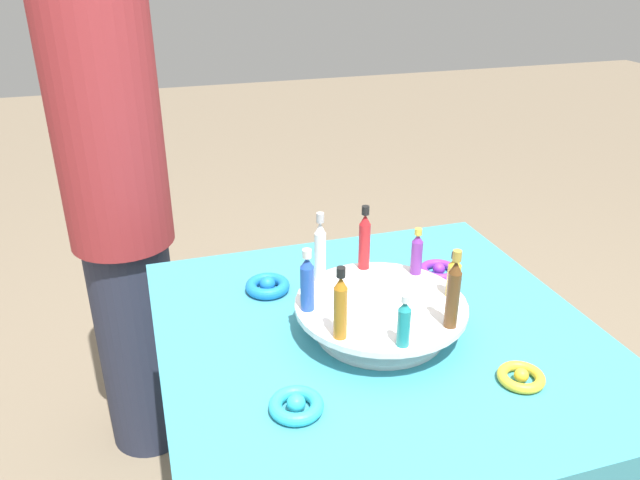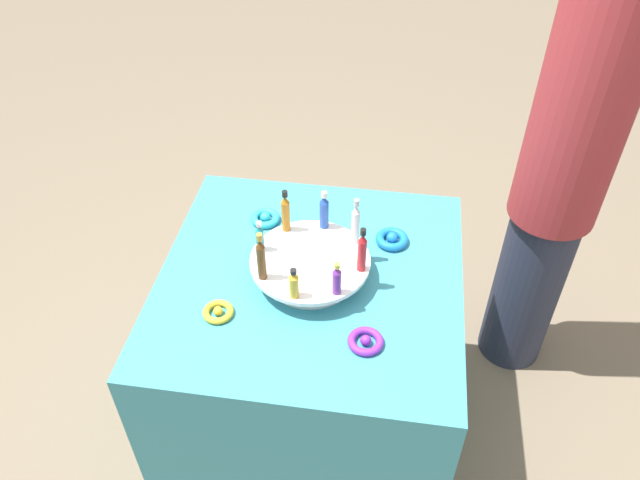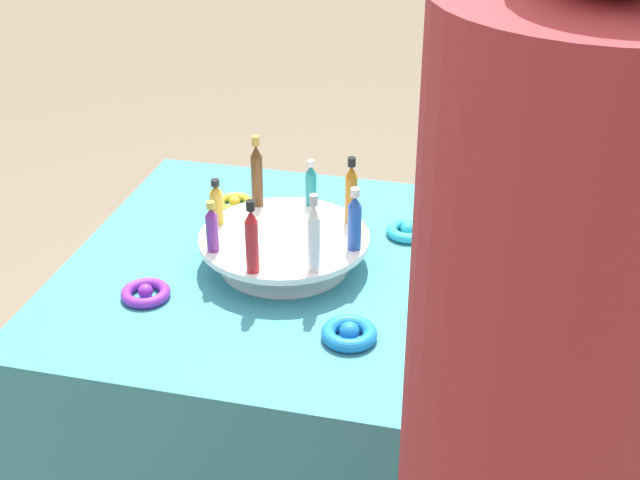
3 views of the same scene
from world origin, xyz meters
name	(u,v)px [view 1 (image 1 of 3)]	position (x,y,z in m)	size (l,w,h in m)	color
party_table	(372,475)	(0.00, 0.00, 0.37)	(0.82, 0.82, 0.74)	teal
display_stand	(380,314)	(0.00, 0.00, 0.78)	(0.32, 0.32, 0.06)	white
bottle_brown	(453,292)	(0.08, -0.11, 0.87)	(0.02, 0.02, 0.15)	brown
bottle_gold	(454,276)	(0.14, -0.02, 0.84)	(0.02, 0.02, 0.09)	gold
bottle_purple	(417,253)	(0.11, 0.08, 0.85)	(0.02, 0.02, 0.10)	#702D93
bottle_red	(365,240)	(0.02, 0.14, 0.86)	(0.02, 0.02, 0.14)	#B21E23
bottle_clear	(320,251)	(-0.08, 0.11, 0.87)	(0.02, 0.02, 0.15)	silver
bottle_blue	(307,282)	(-0.14, 0.02, 0.86)	(0.03, 0.03, 0.12)	#234CAD
bottle_amber	(340,306)	(-0.11, -0.08, 0.86)	(0.02, 0.02, 0.13)	#AD6B19
bottle_teal	(404,322)	(-0.02, -0.14, 0.84)	(0.02, 0.02, 0.09)	teal
ribbon_bow_gold	(521,377)	(0.17, -0.21, 0.75)	(0.08, 0.08, 0.02)	gold
ribbon_bow_purple	(439,270)	(0.21, 0.17, 0.75)	(0.09, 0.09, 0.03)	purple
ribbon_bow_blue	(268,286)	(-0.17, 0.21, 0.75)	(0.09, 0.09, 0.03)	blue
ribbon_bow_teal	(296,405)	(-0.21, -0.17, 0.75)	(0.09, 0.09, 0.03)	#2DB7CC
person_figure	(117,194)	(-0.46, 0.70, 0.81)	(0.27, 0.27, 1.60)	#282D42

